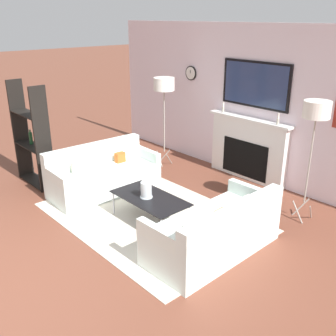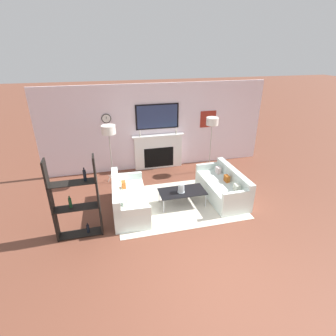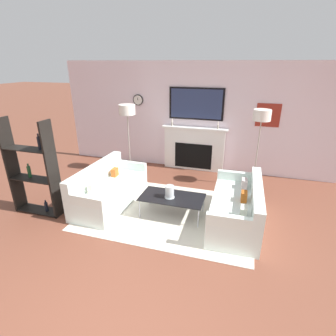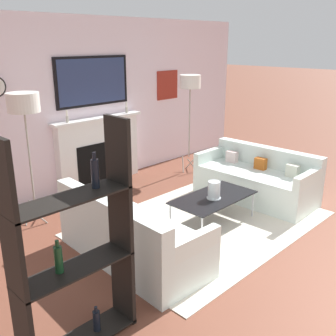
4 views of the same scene
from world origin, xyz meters
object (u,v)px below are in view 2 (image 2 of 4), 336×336
Objects in this scene: couch_right at (223,187)px; floor_lamp_left at (108,131)px; hurricane_candle at (181,188)px; coffee_table at (182,192)px; shelf_unit at (76,201)px; floor_lamp_right at (212,122)px; couch_left at (128,200)px.

floor_lamp_left is at bearing 149.67° from couch_right.
hurricane_candle is (-1.20, -0.12, 0.20)m from couch_right.
coffee_table is 2.65m from floor_lamp_left.
shelf_unit is (-2.41, -0.57, 0.35)m from hurricane_candle.
floor_lamp_left is at bearing 180.00° from floor_lamp_right.
floor_lamp_right reaches higher than hurricane_candle.
couch_left reaches higher than coffee_table.
couch_left is 2.10m from floor_lamp_left.
floor_lamp_left is (-0.27, 1.63, 1.30)m from couch_left.
couch_right is 1.00× the size of shelf_unit.
floor_lamp_right reaches higher than coffee_table.
hurricane_candle is (-0.04, -0.03, 0.12)m from coffee_table.
hurricane_candle reaches higher than coffee_table.
shelf_unit is at bearing -109.58° from floor_lamp_left.
floor_lamp_right is at bearing 49.67° from hurricane_candle.
couch_left is 1.05× the size of floor_lamp_right.
couch_right is 1.54× the size of coffee_table.
coffee_table is 2.56m from shelf_unit.
floor_lamp_right is at bearing 80.18° from couch_right.
shelf_unit is at bearing -166.14° from coffee_table.
coffee_table is at bearing 41.17° from hurricane_candle.
couch_left is 8.00× the size of hurricane_candle.
couch_left reaches higher than couch_right.
couch_right is at bearing 10.79° from shelf_unit.
couch_right is 1.22m from hurricane_candle.
floor_lamp_right is (1.48, 1.75, 1.12)m from hurricane_candle.
hurricane_candle is 2.60m from floor_lamp_left.
couch_left is 2.51m from couch_right.
floor_lamp_right is (3.07, 0.00, 0.03)m from floor_lamp_left.
shelf_unit is at bearing -169.21° from couch_right.
coffee_table is at bearing -46.55° from floor_lamp_left.
floor_lamp_left is at bearing 99.50° from couch_left.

